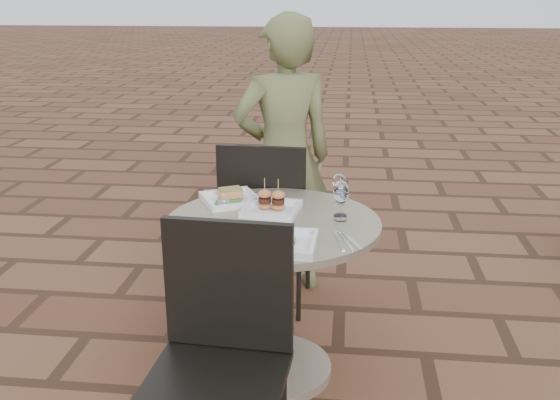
# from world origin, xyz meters

# --- Properties ---
(cafe_table) EXTENTS (0.90, 0.90, 0.73)m
(cafe_table) POSITION_xyz_m (-0.29, 0.21, 0.48)
(cafe_table) COLOR gray
(cafe_table) RESTS_ON ground
(chair_far) EXTENTS (0.47, 0.47, 0.93)m
(chair_far) POSITION_xyz_m (-0.40, 0.79, 0.55)
(chair_far) COLOR black
(chair_far) RESTS_ON ground
(chair_near) EXTENTS (0.47, 0.47, 0.93)m
(chair_near) POSITION_xyz_m (-0.38, -0.45, 0.55)
(chair_near) COLOR black
(chair_near) RESTS_ON ground
(diner) EXTENTS (0.66, 0.55, 1.54)m
(diner) POSITION_xyz_m (-0.33, 1.07, 0.77)
(diner) COLOR brown
(diner) RESTS_ON ground
(plate_salmon) EXTENTS (0.32, 0.32, 0.07)m
(plate_salmon) POSITION_xyz_m (-0.51, 0.42, 0.75)
(plate_salmon) COLOR white
(plate_salmon) RESTS_ON cafe_table
(plate_sliders) EXTENTS (0.26, 0.26, 0.15)m
(plate_sliders) POSITION_xyz_m (-0.30, 0.31, 0.76)
(plate_sliders) COLOR white
(plate_sliders) RESTS_ON cafe_table
(plate_tuna) EXTENTS (0.26, 0.26, 0.03)m
(plate_tuna) POSITION_xyz_m (-0.22, -0.07, 0.75)
(plate_tuna) COLOR white
(plate_tuna) RESTS_ON cafe_table
(wine_glass_right) EXTENTS (0.06, 0.06, 0.15)m
(wine_glass_right) POSITION_xyz_m (-0.01, 0.25, 0.84)
(wine_glass_right) COLOR white
(wine_glass_right) RESTS_ON cafe_table
(wine_glass_mid) EXTENTS (0.06, 0.06, 0.14)m
(wine_glass_mid) POSITION_xyz_m (-0.02, 0.45, 0.83)
(wine_glass_mid) COLOR white
(wine_glass_mid) RESTS_ON cafe_table
(wine_glass_far) EXTENTS (0.07, 0.07, 0.16)m
(wine_glass_far) POSITION_xyz_m (-0.01, 0.29, 0.84)
(wine_glass_far) COLOR white
(wine_glass_far) RESTS_ON cafe_table
(steel_ramekin) EXTENTS (0.07, 0.07, 0.04)m
(steel_ramekin) POSITION_xyz_m (-0.52, 0.35, 0.75)
(steel_ramekin) COLOR silver
(steel_ramekin) RESTS_ON cafe_table
(cutlery_set) EXTENTS (0.15, 0.22, 0.00)m
(cutlery_set) POSITION_xyz_m (0.02, 0.01, 0.73)
(cutlery_set) COLOR silver
(cutlery_set) RESTS_ON cafe_table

